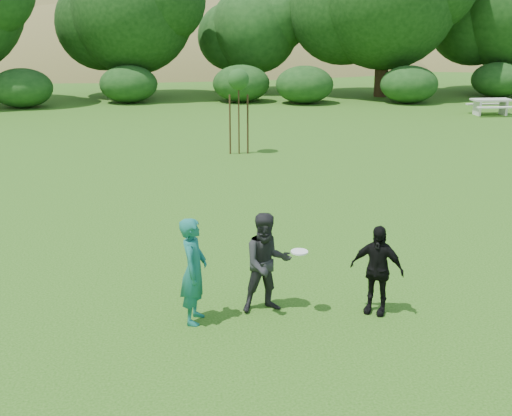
# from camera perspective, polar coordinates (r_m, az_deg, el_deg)

# --- Properties ---
(ground) EXTENTS (120.00, 120.00, 0.00)m
(ground) POSITION_cam_1_polar(r_m,az_deg,el_deg) (9.61, 2.00, -11.50)
(ground) COLOR #19470C
(ground) RESTS_ON ground
(player_teal) EXTENTS (0.53, 0.68, 1.67)m
(player_teal) POSITION_cam_1_polar(r_m,az_deg,el_deg) (9.81, -5.56, -5.57)
(player_teal) COLOR #16655C
(player_teal) RESTS_ON ground
(player_grey) EXTENTS (0.87, 0.73, 1.63)m
(player_grey) POSITION_cam_1_polar(r_m,az_deg,el_deg) (10.12, 0.98, -4.90)
(player_grey) COLOR #242426
(player_grey) RESTS_ON ground
(player_black) EXTENTS (0.91, 0.75, 1.45)m
(player_black) POSITION_cam_1_polar(r_m,az_deg,el_deg) (10.27, 10.68, -5.40)
(player_black) COLOR black
(player_black) RESTS_ON ground
(frisbee) EXTENTS (0.27, 0.27, 0.03)m
(frisbee) POSITION_cam_1_polar(r_m,az_deg,el_deg) (9.97, 3.88, -3.91)
(frisbee) COLOR white
(frisbee) RESTS_ON ground
(sapling) EXTENTS (0.70, 0.70, 2.85)m
(sapling) POSITION_cam_1_polar(r_m,az_deg,el_deg) (21.60, -1.56, 11.14)
(sapling) COLOR #3A2616
(sapling) RESTS_ON ground
(picnic_table) EXTENTS (1.80, 1.48, 0.76)m
(picnic_table) POSITION_cam_1_polar(r_m,az_deg,el_deg) (32.46, 20.14, 8.68)
(picnic_table) COLOR beige
(picnic_table) RESTS_ON ground
(hillside) EXTENTS (150.00, 72.00, 52.00)m
(hillside) POSITION_cam_1_polar(r_m,az_deg,el_deg) (78.58, -5.67, 4.62)
(hillside) COLOR olive
(hillside) RESTS_ON ground
(tree_row) EXTENTS (53.92, 10.38, 9.62)m
(tree_row) POSITION_cam_1_polar(r_m,az_deg,el_deg) (37.32, 0.62, 17.32)
(tree_row) COLOR #3A2616
(tree_row) RESTS_ON ground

